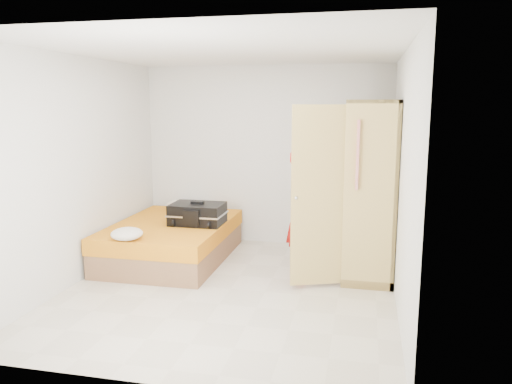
% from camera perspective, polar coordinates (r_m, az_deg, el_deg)
% --- Properties ---
extents(room, '(4.00, 4.02, 2.60)m').
position_cam_1_polar(room, '(5.40, -3.07, 1.99)').
color(room, beige).
rests_on(room, ground).
extents(bed, '(1.42, 2.02, 0.50)m').
position_cam_1_polar(bed, '(6.78, -9.56, -5.52)').
color(bed, brown).
rests_on(bed, ground).
extents(wardrobe, '(1.14, 1.39, 2.10)m').
position_cam_1_polar(wardrobe, '(6.09, 12.45, -0.18)').
color(wardrobe, tan).
rests_on(wardrobe, ground).
extents(person, '(0.54, 0.66, 1.54)m').
position_cam_1_polar(person, '(5.92, 5.39, -2.51)').
color(person, red).
rests_on(person, ground).
extents(suitcase, '(0.70, 0.52, 0.30)m').
position_cam_1_polar(suitcase, '(6.58, -6.70, -2.49)').
color(suitcase, black).
rests_on(suitcase, bed).
extents(round_cushion, '(0.37, 0.37, 0.14)m').
position_cam_1_polar(round_cushion, '(5.99, -14.54, -4.65)').
color(round_cushion, silver).
rests_on(round_cushion, bed).
extents(pillow, '(0.58, 0.30, 0.11)m').
position_cam_1_polar(pillow, '(7.50, -7.67, -1.58)').
color(pillow, silver).
rests_on(pillow, bed).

